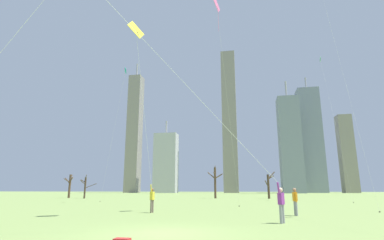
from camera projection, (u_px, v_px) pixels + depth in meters
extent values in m
plane|color=#7A934C|center=(162.00, 233.00, 10.80)|extent=(400.00, 400.00, 0.00)
cylinder|color=#726656|center=(153.00, 206.00, 20.39)|extent=(0.14, 0.14, 0.85)
cylinder|color=#726656|center=(151.00, 206.00, 20.19)|extent=(0.14, 0.14, 0.85)
cube|color=yellow|center=(152.00, 196.00, 20.45)|extent=(0.24, 0.36, 0.54)
sphere|color=brown|center=(152.00, 190.00, 20.54)|extent=(0.22, 0.22, 0.22)
cylinder|color=yellow|center=(154.00, 196.00, 20.64)|extent=(0.09, 0.09, 0.55)
cylinder|color=yellow|center=(151.00, 189.00, 20.36)|extent=(0.12, 0.21, 0.56)
cube|color=yellow|center=(136.00, 30.00, 19.47)|extent=(0.70, 1.29, 1.34)
cylinder|color=black|center=(136.00, 30.00, 19.47)|extent=(0.50, 0.05, 0.83)
cylinder|color=silver|center=(144.00, 109.00, 19.94)|extent=(0.27, 3.36, 9.80)
cylinder|color=gray|center=(283.00, 214.00, 14.04)|extent=(0.14, 0.14, 0.85)
cylinder|color=gray|center=(281.00, 214.00, 13.87)|extent=(0.14, 0.14, 0.85)
cube|color=purple|center=(281.00, 199.00, 14.11)|extent=(0.34, 0.39, 0.54)
sphere|color=beige|center=(280.00, 190.00, 14.20)|extent=(0.22, 0.22, 0.22)
cylinder|color=purple|center=(283.00, 199.00, 14.26)|extent=(0.09, 0.09, 0.55)
cylinder|color=purple|center=(278.00, 188.00, 14.06)|extent=(0.18, 0.22, 0.56)
cylinder|color=silver|center=(136.00, 31.00, 11.91)|extent=(11.10, 9.40, 11.66)
cylinder|color=gray|center=(296.00, 209.00, 17.89)|extent=(0.14, 0.14, 0.85)
cylinder|color=gray|center=(295.00, 208.00, 18.11)|extent=(0.14, 0.14, 0.85)
cube|color=orange|center=(295.00, 196.00, 18.16)|extent=(0.26, 0.37, 0.54)
sphere|color=#9E7051|center=(294.00, 190.00, 18.25)|extent=(0.22, 0.22, 0.22)
cylinder|color=orange|center=(296.00, 197.00, 17.95)|extent=(0.09, 0.09, 0.55)
cylinder|color=orange|center=(294.00, 197.00, 18.35)|extent=(0.09, 0.09, 0.55)
cube|color=pink|center=(217.00, 5.00, 24.12)|extent=(0.41, 1.30, 1.33)
cylinder|color=black|center=(217.00, 5.00, 24.12)|extent=(0.20, 0.04, 0.87)
cylinder|color=pink|center=(218.00, 21.00, 23.76)|extent=(0.02, 0.02, 1.86)
cylinder|color=silver|center=(229.00, 112.00, 25.89)|extent=(1.01, 7.65, 15.98)
cylinder|color=#3F3833|center=(239.00, 206.00, 27.66)|extent=(0.10, 0.10, 0.08)
cube|color=green|center=(320.00, 59.00, 47.08)|extent=(0.17, 1.06, 1.06)
cylinder|color=black|center=(320.00, 59.00, 47.08)|extent=(0.14, 0.02, 0.70)
cylinder|color=silver|center=(335.00, 121.00, 41.12)|extent=(0.15, 7.37, 21.42)
cylinder|color=#3F3833|center=(354.00, 203.00, 35.16)|extent=(0.10, 0.10, 0.08)
cylinder|color=silver|center=(344.00, 79.00, 24.38)|extent=(1.53, 2.83, 20.58)
cylinder|color=#3F3833|center=(380.00, 212.00, 20.58)|extent=(0.10, 0.10, 0.08)
cube|color=teal|center=(125.00, 71.00, 38.14)|extent=(0.48, 0.79, 0.87)
cylinder|color=black|center=(125.00, 71.00, 38.14)|extent=(0.18, 0.20, 0.55)
cylinder|color=silver|center=(113.00, 136.00, 38.46)|extent=(4.19, 3.75, 16.24)
cylinder|color=#3F3833|center=(100.00, 201.00, 38.79)|extent=(0.10, 0.10, 0.08)
cylinder|color=#423326|center=(85.00, 188.00, 52.48)|extent=(0.30, 0.30, 3.65)
cylinder|color=#423326|center=(86.00, 177.00, 52.33)|extent=(0.76, 1.13, 0.93)
cylinder|color=#423326|center=(91.00, 186.00, 52.54)|extent=(1.98, 0.42, 0.82)
cylinder|color=#423326|center=(83.00, 181.00, 52.33)|extent=(0.52, 1.02, 0.52)
cylinder|color=#423326|center=(83.00, 182.00, 51.76)|extent=(0.28, 1.94, 0.74)
cylinder|color=#4C3828|center=(70.00, 186.00, 55.86)|extent=(0.40, 0.40, 4.27)
cylinder|color=#4C3828|center=(68.00, 181.00, 56.37)|extent=(1.41, 0.52, 1.14)
cylinder|color=#4C3828|center=(71.00, 179.00, 55.87)|extent=(0.95, 0.65, 0.93)
cylinder|color=#4C3828|center=(69.00, 183.00, 56.43)|extent=(0.95, 0.97, 0.63)
cylinder|color=#4C3828|center=(71.00, 176.00, 56.80)|extent=(0.48, 1.13, 0.55)
cylinder|color=#4C3828|center=(67.00, 180.00, 55.52)|extent=(0.65, 1.40, 0.75)
cylinder|color=#423326|center=(268.00, 186.00, 51.42)|extent=(0.39, 0.39, 4.07)
cylinder|color=#423326|center=(271.00, 175.00, 52.08)|extent=(1.40, 0.94, 1.36)
cylinder|color=#423326|center=(267.00, 184.00, 50.78)|extent=(0.76, 1.75, 1.19)
cylinder|color=#423326|center=(271.00, 177.00, 51.78)|extent=(1.09, 0.39, 0.70)
cylinder|color=#4C3828|center=(215.00, 183.00, 53.56)|extent=(0.39, 0.39, 5.42)
cylinder|color=#4C3828|center=(215.00, 169.00, 53.48)|extent=(0.31, 1.38, 1.08)
cylinder|color=#4C3828|center=(214.00, 174.00, 54.75)|extent=(0.57, 1.75, 0.87)
cylinder|color=#4C3828|center=(219.00, 176.00, 53.43)|extent=(1.53, 0.76, 0.94)
cylinder|color=#4C3828|center=(215.00, 173.00, 53.43)|extent=(0.19, 1.09, 0.45)
cylinder|color=#4C3828|center=(211.00, 175.00, 54.12)|extent=(1.49, 0.53, 1.28)
cube|color=gray|center=(311.00, 139.00, 142.97)|extent=(9.89, 9.12, 49.58)
cylinder|color=#99999E|center=(306.00, 84.00, 149.30)|extent=(0.80, 0.80, 6.48)
cube|color=gray|center=(347.00, 153.00, 137.60)|extent=(6.23, 5.96, 35.54)
cube|color=gray|center=(134.00, 132.00, 149.33)|extent=(6.24, 6.58, 58.51)
cylinder|color=#99999E|center=(137.00, 70.00, 156.76)|extent=(0.80, 0.80, 7.34)
cube|color=gray|center=(290.00, 144.00, 128.78)|extent=(8.90, 9.08, 41.08)
cylinder|color=#99999E|center=(286.00, 90.00, 134.30)|extent=(0.80, 0.80, 7.89)
cube|color=gray|center=(229.00, 119.00, 143.10)|extent=(6.71, 5.06, 68.39)
cube|color=#B2B2B7|center=(166.00, 163.00, 139.80)|extent=(10.63, 6.52, 27.34)
cylinder|color=#99999E|center=(166.00, 128.00, 143.58)|extent=(0.80, 0.80, 6.16)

